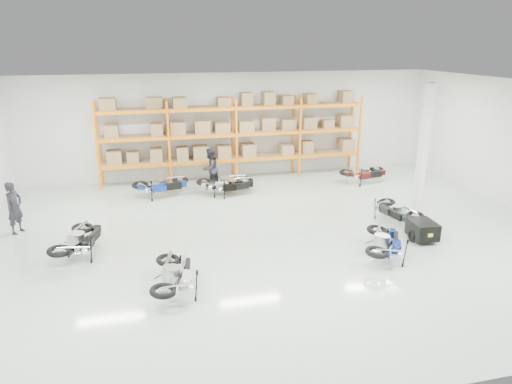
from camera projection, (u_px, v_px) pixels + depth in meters
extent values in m
plane|color=#A7BBAB|center=(275.00, 236.00, 14.15)|extent=(18.00, 18.00, 0.00)
plane|color=white|center=(277.00, 88.00, 12.74)|extent=(18.00, 18.00, 0.00)
plane|color=silver|center=(232.00, 125.00, 19.91)|extent=(18.00, 0.00, 18.00)
plane|color=silver|center=(399.00, 281.00, 6.98)|extent=(18.00, 0.00, 18.00)
cube|color=orange|center=(97.00, 148.00, 17.91)|extent=(0.08, 0.08, 3.50)
cube|color=orange|center=(99.00, 143.00, 18.74)|extent=(0.08, 0.08, 3.50)
cube|color=orange|center=(169.00, 145.00, 18.53)|extent=(0.08, 0.08, 3.50)
cube|color=orange|center=(168.00, 140.00, 19.36)|extent=(0.08, 0.08, 3.50)
cube|color=orange|center=(237.00, 141.00, 19.14)|extent=(0.08, 0.08, 3.50)
cube|color=orange|center=(233.00, 137.00, 19.97)|extent=(0.08, 0.08, 3.50)
cube|color=orange|center=(300.00, 138.00, 19.76)|extent=(0.08, 0.08, 3.50)
cube|color=orange|center=(294.00, 134.00, 20.59)|extent=(0.08, 0.08, 3.50)
cube|color=orange|center=(359.00, 135.00, 20.37)|extent=(0.08, 0.08, 3.50)
cube|color=orange|center=(351.00, 132.00, 21.21)|extent=(0.08, 0.08, 3.50)
cube|color=orange|center=(135.00, 167.00, 18.48)|extent=(2.70, 0.08, 0.12)
cube|color=orange|center=(136.00, 161.00, 19.32)|extent=(2.70, 0.08, 0.12)
cube|color=#9F7F52|center=(135.00, 162.00, 18.88)|extent=(2.68, 0.88, 0.02)
cube|color=#9F7F52|center=(135.00, 157.00, 18.81)|extent=(2.40, 0.70, 0.44)
cube|color=orange|center=(204.00, 163.00, 19.10)|extent=(2.70, 0.08, 0.12)
cube|color=orange|center=(202.00, 158.00, 19.93)|extent=(2.70, 0.08, 0.12)
cube|color=#9F7F52|center=(203.00, 159.00, 19.49)|extent=(2.68, 0.88, 0.02)
cube|color=#9F7F52|center=(203.00, 153.00, 19.42)|extent=(2.40, 0.70, 0.44)
cube|color=orange|center=(269.00, 159.00, 19.72)|extent=(2.70, 0.08, 0.12)
cube|color=orange|center=(264.00, 154.00, 20.55)|extent=(2.70, 0.08, 0.12)
cube|color=#9F7F52|center=(266.00, 155.00, 20.11)|extent=(2.68, 0.88, 0.02)
cube|color=#9F7F52|center=(266.00, 150.00, 20.04)|extent=(2.40, 0.70, 0.44)
cube|color=orange|center=(329.00, 155.00, 20.33)|extent=(2.70, 0.08, 0.12)
cube|color=orange|center=(322.00, 151.00, 21.16)|extent=(2.70, 0.08, 0.12)
cube|color=#9F7F52|center=(326.00, 152.00, 20.73)|extent=(2.68, 0.88, 0.02)
cube|color=#9F7F52|center=(326.00, 147.00, 20.65)|extent=(2.40, 0.70, 0.44)
cube|color=orange|center=(133.00, 140.00, 18.14)|extent=(2.70, 0.08, 0.12)
cube|color=orange|center=(133.00, 136.00, 18.97)|extent=(2.70, 0.08, 0.12)
cube|color=#9F7F52|center=(133.00, 136.00, 18.53)|extent=(2.68, 0.88, 0.02)
cube|color=#9F7F52|center=(133.00, 131.00, 18.46)|extent=(2.40, 0.70, 0.44)
cube|color=orange|center=(203.00, 137.00, 18.76)|extent=(2.70, 0.08, 0.12)
cube|color=orange|center=(201.00, 133.00, 19.59)|extent=(2.70, 0.08, 0.12)
cube|color=#9F7F52|center=(202.00, 133.00, 19.15)|extent=(2.68, 0.88, 0.02)
cube|color=#9F7F52|center=(202.00, 128.00, 19.08)|extent=(2.40, 0.70, 0.44)
cube|color=orange|center=(269.00, 134.00, 19.37)|extent=(2.70, 0.08, 0.12)
cube|color=orange|center=(264.00, 130.00, 20.20)|extent=(2.70, 0.08, 0.12)
cube|color=#9F7F52|center=(266.00, 130.00, 19.76)|extent=(2.68, 0.88, 0.02)
cube|color=#9F7F52|center=(266.00, 125.00, 19.69)|extent=(2.40, 0.70, 0.44)
cube|color=orange|center=(330.00, 131.00, 19.99)|extent=(2.70, 0.08, 0.12)
cube|color=orange|center=(323.00, 127.00, 20.82)|extent=(2.70, 0.08, 0.12)
cube|color=#9F7F52|center=(327.00, 128.00, 20.38)|extent=(2.68, 0.88, 0.02)
cube|color=#9F7F52|center=(327.00, 123.00, 20.31)|extent=(2.40, 0.70, 0.44)
cube|color=orange|center=(131.00, 112.00, 17.79)|extent=(2.70, 0.08, 0.12)
cube|color=orange|center=(131.00, 109.00, 18.62)|extent=(2.70, 0.08, 0.12)
cube|color=#9F7F52|center=(131.00, 109.00, 18.19)|extent=(2.68, 0.88, 0.02)
cube|color=#9F7F52|center=(130.00, 103.00, 18.12)|extent=(2.40, 0.70, 0.44)
cube|color=orange|center=(202.00, 110.00, 18.41)|extent=(2.70, 0.08, 0.12)
cube|color=orange|center=(200.00, 107.00, 19.24)|extent=(2.70, 0.08, 0.12)
cube|color=#9F7F52|center=(201.00, 107.00, 18.80)|extent=(2.68, 0.88, 0.02)
cube|color=#9F7F52|center=(201.00, 101.00, 18.73)|extent=(2.40, 0.70, 0.44)
cube|color=orange|center=(269.00, 108.00, 19.03)|extent=(2.70, 0.08, 0.12)
cube|color=orange|center=(264.00, 105.00, 19.86)|extent=(2.70, 0.08, 0.12)
cube|color=#9F7F52|center=(266.00, 105.00, 19.42)|extent=(2.68, 0.88, 0.02)
cube|color=#9F7F52|center=(266.00, 99.00, 19.35)|extent=(2.40, 0.70, 0.44)
cube|color=orange|center=(332.00, 106.00, 19.64)|extent=(2.70, 0.08, 0.12)
cube|color=orange|center=(324.00, 103.00, 20.47)|extent=(2.70, 0.08, 0.12)
cube|color=#9F7F52|center=(328.00, 103.00, 20.04)|extent=(2.68, 0.88, 0.02)
cube|color=#9F7F52|center=(328.00, 98.00, 19.96)|extent=(2.40, 0.70, 0.44)
cube|color=white|center=(423.00, 153.00, 15.05)|extent=(0.25, 0.25, 4.50)
cube|color=black|center=(423.00, 229.00, 13.69)|extent=(0.73, 0.91, 0.51)
cube|color=yellow|center=(431.00, 235.00, 13.28)|extent=(0.15, 0.03, 0.10)
torus|color=black|center=(411.00, 236.00, 13.67)|extent=(0.07, 0.35, 0.35)
torus|color=black|center=(432.00, 234.00, 13.82)|extent=(0.07, 0.35, 0.35)
cylinder|color=black|center=(412.00, 221.00, 14.23)|extent=(0.08, 0.83, 0.04)
imported|color=#222129|center=(14.00, 208.00, 14.15)|extent=(0.63, 0.72, 1.66)
imported|color=#222129|center=(210.00, 168.00, 18.46)|extent=(1.03, 1.03, 1.69)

